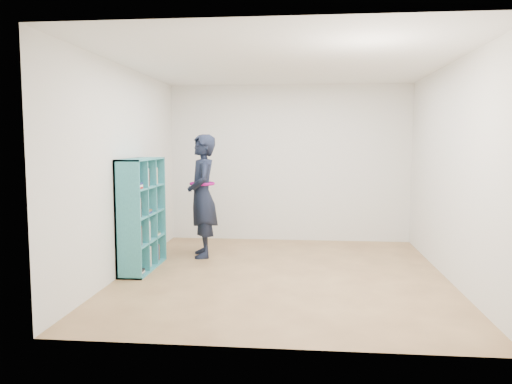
# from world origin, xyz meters

# --- Properties ---
(floor) EXTENTS (4.50, 4.50, 0.00)m
(floor) POSITION_xyz_m (0.00, 0.00, 0.00)
(floor) COLOR brown
(floor) RESTS_ON ground
(ceiling) EXTENTS (4.50, 4.50, 0.00)m
(ceiling) POSITION_xyz_m (0.00, 0.00, 2.60)
(ceiling) COLOR white
(ceiling) RESTS_ON wall_back
(wall_left) EXTENTS (0.02, 4.50, 2.60)m
(wall_left) POSITION_xyz_m (-2.00, 0.00, 1.30)
(wall_left) COLOR silver
(wall_left) RESTS_ON floor
(wall_right) EXTENTS (0.02, 4.50, 2.60)m
(wall_right) POSITION_xyz_m (2.00, 0.00, 1.30)
(wall_right) COLOR silver
(wall_right) RESTS_ON floor
(wall_back) EXTENTS (4.00, 0.02, 2.60)m
(wall_back) POSITION_xyz_m (0.00, 2.25, 1.30)
(wall_back) COLOR silver
(wall_back) RESTS_ON floor
(wall_front) EXTENTS (4.00, 0.02, 2.60)m
(wall_front) POSITION_xyz_m (0.00, -2.25, 1.30)
(wall_front) COLOR silver
(wall_front) RESTS_ON floor
(bookshelf) EXTENTS (0.32, 1.09, 1.45)m
(bookshelf) POSITION_xyz_m (-1.86, 0.11, 0.71)
(bookshelf) COLOR #28707D
(bookshelf) RESTS_ON floor
(person) EXTENTS (0.58, 0.73, 1.76)m
(person) POSITION_xyz_m (-1.20, 0.90, 0.88)
(person) COLOR black
(person) RESTS_ON floor
(smartphone) EXTENTS (0.05, 0.09, 0.13)m
(smartphone) POSITION_xyz_m (-1.38, 0.95, 1.00)
(smartphone) COLOR silver
(smartphone) RESTS_ON person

